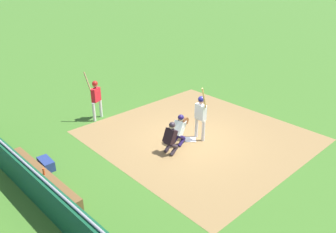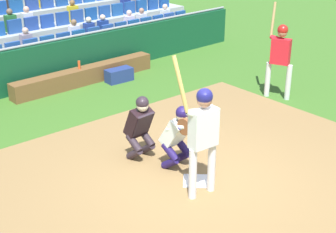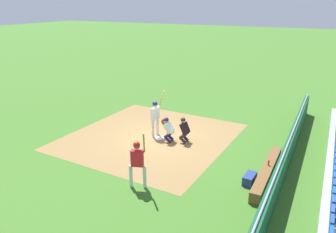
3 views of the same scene
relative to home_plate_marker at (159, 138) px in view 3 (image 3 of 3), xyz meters
name	(u,v)px [view 3 (image 3 of 3)]	position (x,y,z in m)	size (l,w,h in m)	color
ground_plane	(159,138)	(0.00, 0.00, -0.02)	(160.00, 160.00, 0.00)	#3B6A24
infield_dirt_patch	(151,136)	(0.00, 0.50, -0.01)	(8.14, 7.72, 0.01)	olive
home_plate_marker	(159,138)	(0.00, 0.00, 0.00)	(0.44, 0.44, 0.02)	white
batter_at_plate	(155,114)	(0.21, 0.32, 1.16)	(0.62, 0.52, 2.37)	silver
catcher_crouching	(168,128)	(-0.10, -0.56, 0.69)	(0.49, 0.73, 1.25)	#20164F
home_plate_umpire	(184,129)	(0.15, -1.31, 0.69)	(0.47, 0.47, 1.29)	#2D222A
dugout_wall	(288,152)	(0.00, -6.16, 0.56)	(15.07, 0.24, 1.21)	#114A2C
dugout_bench	(267,172)	(-1.45, -5.61, 0.20)	(4.23, 0.40, 0.44)	brown
water_bottle_on_bench	(269,163)	(-1.27, -5.60, 0.53)	(0.07, 0.07, 0.22)	#DB5124
equipment_duffel_bag	(250,179)	(-2.20, -5.12, 0.16)	(0.74, 0.36, 0.36)	navy
on_deck_batter	(137,159)	(-4.37, -1.50, 1.14)	(0.38, 0.76, 2.31)	silver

